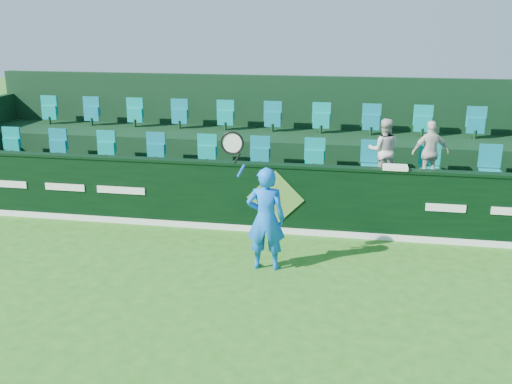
% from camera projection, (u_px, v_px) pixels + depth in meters
% --- Properties ---
extents(ground, '(60.00, 60.00, 0.00)m').
position_uv_depth(ground, '(231.00, 341.00, 7.32)').
color(ground, '#236618').
rests_on(ground, ground).
extents(sponsor_hoarding, '(16.00, 0.25, 1.35)m').
position_uv_depth(sponsor_hoarding, '(276.00, 198.00, 10.89)').
color(sponsor_hoarding, black).
rests_on(sponsor_hoarding, ground).
extents(stand_tier_front, '(16.00, 2.00, 0.80)m').
position_uv_depth(stand_tier_front, '(284.00, 195.00, 12.00)').
color(stand_tier_front, black).
rests_on(stand_tier_front, ground).
extents(stand_tier_back, '(16.00, 1.80, 1.30)m').
position_uv_depth(stand_tier_back, '(294.00, 162.00, 13.72)').
color(stand_tier_back, black).
rests_on(stand_tier_back, ground).
extents(stand_rear, '(16.00, 4.10, 2.60)m').
position_uv_depth(stand_rear, '(297.00, 135.00, 13.97)').
color(stand_rear, black).
rests_on(stand_rear, ground).
extents(seat_row_front, '(13.50, 0.50, 0.60)m').
position_uv_depth(seat_row_front, '(286.00, 158.00, 12.17)').
color(seat_row_front, '#078F86').
rests_on(seat_row_front, stand_tier_front).
extents(seat_row_back, '(13.50, 0.50, 0.60)m').
position_uv_depth(seat_row_back, '(296.00, 121.00, 13.72)').
color(seat_row_back, '#078F86').
rests_on(seat_row_back, stand_tier_back).
extents(tennis_player, '(1.10, 0.45, 2.37)m').
position_uv_depth(tennis_player, '(265.00, 218.00, 9.21)').
color(tennis_player, blue).
rests_on(tennis_player, ground).
extents(spectator_left, '(0.64, 0.50, 1.28)m').
position_uv_depth(spectator_left, '(384.00, 150.00, 11.38)').
color(spectator_left, beige).
rests_on(spectator_left, stand_tier_front).
extents(spectator_middle, '(0.80, 0.49, 1.27)m').
position_uv_depth(spectator_middle, '(430.00, 152.00, 11.23)').
color(spectator_middle, silver).
rests_on(spectator_middle, stand_tier_front).
extents(towel, '(0.44, 0.29, 0.07)m').
position_uv_depth(towel, '(395.00, 167.00, 10.31)').
color(towel, white).
rests_on(towel, sponsor_hoarding).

